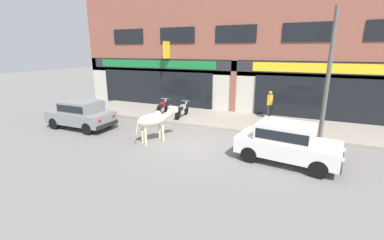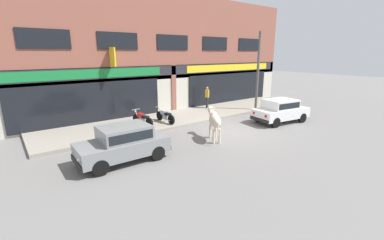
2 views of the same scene
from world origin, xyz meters
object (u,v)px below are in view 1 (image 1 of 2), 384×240
at_px(utility_pole, 328,76).
at_px(car_0, 286,141).
at_px(car_1, 81,113).
at_px(pedestrian, 270,102).
at_px(motorcycle_1, 182,111).
at_px(cow, 154,120).
at_px(motorcycle_0, 162,108).

bearing_deg(utility_pole, car_0, -113.20).
xyz_separation_m(car_0, utility_pole, (1.26, 2.95, 2.12)).
distance_m(car_1, pedestrian, 10.31).
distance_m(car_1, motorcycle_1, 5.48).
relative_size(car_1, motorcycle_1, 2.00).
xyz_separation_m(cow, car_1, (-4.62, 0.23, -0.19)).
distance_m(cow, car_1, 4.63).
xyz_separation_m(car_1, motorcycle_1, (4.10, 3.62, -0.25)).
distance_m(car_0, motorcycle_1, 7.15).
distance_m(cow, utility_pole, 7.68).
relative_size(cow, motorcycle_1, 1.07).
height_order(motorcycle_0, utility_pole, utility_pole).
distance_m(car_0, utility_pole, 3.85).
bearing_deg(car_0, motorcycle_1, 147.88).
xyz_separation_m(motorcycle_0, pedestrian, (6.15, 1.56, 0.60)).
relative_size(car_1, utility_pole, 0.66).
bearing_deg(cow, utility_pole, 23.80).
bearing_deg(car_1, utility_pole, 13.64).
bearing_deg(car_0, pedestrian, 103.53).
height_order(car_1, motorcycle_1, car_1).
bearing_deg(utility_pole, motorcycle_0, 173.55).
xyz_separation_m(car_0, motorcycle_0, (-7.48, 3.94, -0.25)).
relative_size(car_0, utility_pole, 0.68).
bearing_deg(motorcycle_0, car_0, -27.76).
bearing_deg(cow, car_1, 177.17).
xyz_separation_m(car_1, motorcycle_0, (2.67, 3.76, -0.25)).
height_order(car_0, pedestrian, pedestrian).
distance_m(motorcycle_0, pedestrian, 6.38).
bearing_deg(motorcycle_1, car_1, -138.57).
height_order(car_0, utility_pole, utility_pole).
bearing_deg(utility_pole, motorcycle_1, 173.37).
xyz_separation_m(car_0, motorcycle_1, (-6.05, 3.80, -0.25)).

